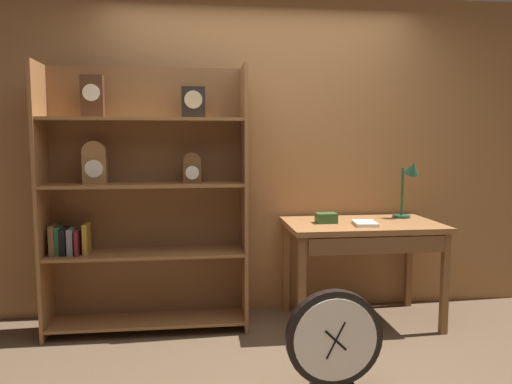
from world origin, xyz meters
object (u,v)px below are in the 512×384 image
Objects in this scene: workbench at (362,235)px; open_repair_manual at (365,223)px; bookshelf at (142,201)px; round_clock_large at (334,341)px; toolbox_small at (326,218)px; desk_lamp at (409,181)px.

open_repair_manual reaches higher than workbench.
bookshelf is 1.67m from open_repair_manual.
round_clock_large is at bearing -116.92° from workbench.
bookshelf is at bearing 177.82° from toolbox_small.
workbench reaches higher than round_clock_large.
desk_lamp is (0.44, 0.17, 0.40)m from workbench.
bookshelf reaches higher than open_repair_manual.
bookshelf is 1.70m from workbench.
toolbox_small is 0.30m from open_repair_manual.
desk_lamp is (2.12, 0.09, 0.12)m from bookshelf.
open_repair_manual is at bearing -149.29° from desk_lamp.
round_clock_large is (1.17, -1.08, -0.68)m from bookshelf.
workbench is 1.19m from round_clock_large.
toolbox_small is (-0.28, 0.03, 0.13)m from workbench.
open_repair_manual reaches higher than round_clock_large.
desk_lamp reaches higher than open_repair_manual.
round_clock_large is (-0.95, -1.17, -0.80)m from desk_lamp.
bookshelf reaches higher than toolbox_small.
toolbox_small is at bearing -2.18° from bookshelf.
bookshelf is 2.12m from desk_lamp.
bookshelf is at bearing -179.10° from open_repair_manual.
desk_lamp is at bearing 11.17° from toolbox_small.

